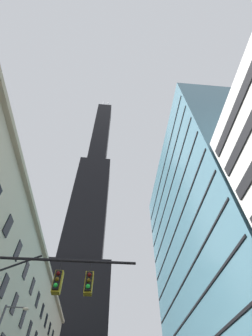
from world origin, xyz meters
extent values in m
cube|color=tan|center=(-10.75, 28.76, 22.41)|extent=(0.70, 69.52, 0.60)
cube|color=black|center=(-10.95, 18.00, 12.40)|extent=(0.14, 1.40, 2.20)
cube|color=black|center=(-10.95, 23.00, 12.40)|extent=(0.14, 1.40, 2.20)
cube|color=black|center=(-10.95, 28.00, 12.40)|extent=(0.14, 1.40, 2.20)
cube|color=black|center=(-10.95, 33.00, 12.40)|extent=(0.14, 1.40, 2.20)
cube|color=black|center=(-10.95, 13.00, 16.60)|extent=(0.14, 1.40, 2.20)
cube|color=black|center=(-10.95, 18.00, 16.60)|extent=(0.14, 1.40, 2.20)
cube|color=black|center=(-10.95, 23.00, 16.60)|extent=(0.14, 1.40, 2.20)
cube|color=black|center=(-10.95, 28.00, 16.60)|extent=(0.14, 1.40, 2.20)
cube|color=black|center=(-10.95, 33.00, 16.60)|extent=(0.14, 1.40, 2.20)
cube|color=black|center=(-10.95, 38.00, 16.60)|extent=(0.14, 1.40, 2.20)
cube|color=black|center=(-10.95, 43.00, 16.60)|extent=(0.14, 1.40, 2.20)
cube|color=black|center=(-10.95, 48.00, 16.60)|extent=(0.14, 1.40, 2.20)
cube|color=black|center=(-10.95, 53.00, 16.60)|extent=(0.14, 1.40, 2.20)
cube|color=black|center=(-11.83, 90.89, 83.44)|extent=(18.89, 18.89, 70.26)
cube|color=black|center=(-11.83, 90.89, 162.48)|extent=(12.14, 12.14, 87.83)
cylinder|color=silver|center=(-14.26, 90.89, 215.79)|extent=(1.20, 1.20, 18.79)
cylinder|color=silver|center=(-9.40, 90.89, 215.79)|extent=(1.20, 1.20, 18.79)
cube|color=black|center=(10.95, -1.45, 21.00)|extent=(0.16, 12.30, 1.10)
cube|color=teal|center=(20.69, 23.28, 22.53)|extent=(19.38, 35.36, 45.07)
cube|color=black|center=(10.96, 23.28, 12.00)|extent=(0.12, 34.36, 0.24)
cube|color=black|center=(10.96, 23.28, 16.00)|extent=(0.12, 34.36, 0.24)
cube|color=black|center=(10.96, 23.28, 20.00)|extent=(0.12, 34.36, 0.24)
cube|color=black|center=(10.96, 23.28, 24.00)|extent=(0.12, 34.36, 0.24)
cube|color=black|center=(10.96, 23.28, 28.00)|extent=(0.12, 34.36, 0.24)
cube|color=black|center=(10.96, 23.28, 32.00)|extent=(0.12, 34.36, 0.24)
cube|color=black|center=(10.96, 23.28, 36.00)|extent=(0.12, 34.36, 0.24)
cube|color=black|center=(10.96, 23.28, 40.00)|extent=(0.12, 34.36, 0.24)
cylinder|color=black|center=(-2.53, 2.75, 7.49)|extent=(8.30, 0.14, 0.14)
cylinder|color=black|center=(-5.02, 2.75, 6.89)|extent=(3.41, 0.10, 1.71)
cylinder|color=black|center=(-2.26, 2.75, 7.19)|extent=(0.04, 0.04, 0.60)
cube|color=black|center=(-2.26, 2.75, 6.44)|extent=(0.30, 0.30, 0.90)
cube|color=olive|center=(-2.26, 2.92, 6.44)|extent=(0.40, 0.40, 1.04)
sphere|color=#450808|center=(-2.26, 2.59, 6.72)|extent=(0.20, 0.20, 0.20)
sphere|color=#4B3A08|center=(-2.26, 2.59, 6.44)|extent=(0.20, 0.20, 0.20)
sphere|color=green|center=(-2.26, 2.59, 6.16)|extent=(0.20, 0.20, 0.20)
cylinder|color=black|center=(-0.74, 2.75, 7.19)|extent=(0.04, 0.04, 0.60)
cube|color=black|center=(-0.74, 2.75, 6.44)|extent=(0.30, 0.30, 0.90)
cube|color=olive|center=(-0.74, 2.92, 6.44)|extent=(0.40, 0.40, 1.04)
sphere|color=#450808|center=(-0.74, 2.59, 6.72)|extent=(0.20, 0.20, 0.20)
sphere|color=#4B3A08|center=(-0.74, 2.59, 6.44)|extent=(0.20, 0.20, 0.20)
sphere|color=green|center=(-0.74, 2.59, 6.16)|extent=(0.20, 0.20, 0.20)
cylinder|color=#47474C|center=(-7.33, 13.27, 8.76)|extent=(1.70, 0.10, 0.10)
ellipsoid|color=#EFE5C6|center=(-6.48, 13.27, 8.66)|extent=(0.56, 0.32, 0.24)
camera|label=1|loc=(0.13, -8.87, 1.32)|focal=24.65mm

